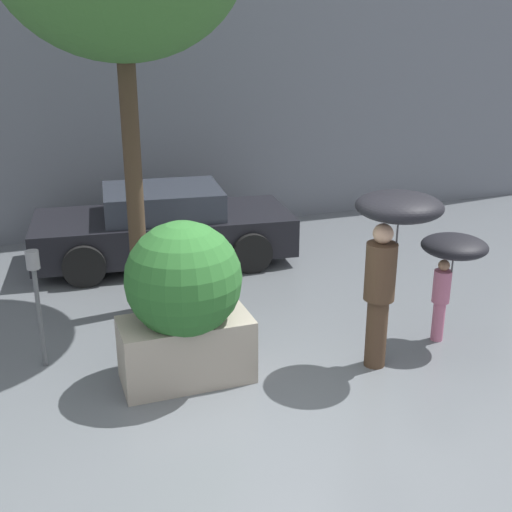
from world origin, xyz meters
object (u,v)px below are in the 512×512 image
parking_meter (36,285)px  parked_car_near (164,227)px  person_adult (392,236)px  planter_box (184,299)px  person_child (452,255)px

parking_meter → parked_car_near: bearing=56.0°
person_adult → planter_box: bearing=-176.6°
person_child → parking_meter: bearing=-147.3°
planter_box → parking_meter: bearing=150.0°
person_adult → person_child: size_ratio=1.49×
planter_box → person_child: (3.10, -0.17, 0.16)m
person_adult → person_child: (0.97, 0.26, -0.42)m
person_adult → parked_car_near: (-1.56, 4.20, -0.94)m
parked_car_near → person_child: bearing=-141.0°
parking_meter → planter_box: bearing=-30.0°
parking_meter → person_adult: bearing=-19.4°
person_child → parked_car_near: 4.71m
person_adult → parking_meter: (-3.55, 1.25, -0.54)m
parked_car_near → parking_meter: size_ratio=3.09×
person_child → parked_car_near: (-2.53, 3.94, -0.53)m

